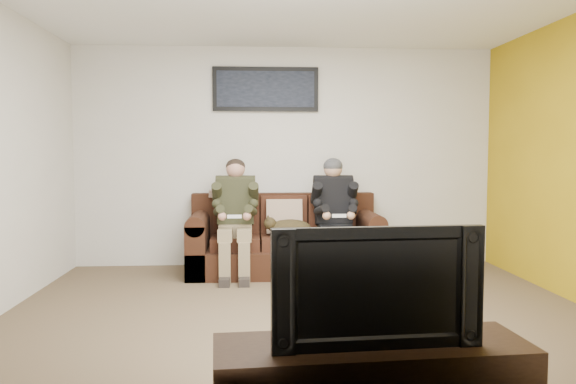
{
  "coord_description": "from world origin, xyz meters",
  "views": [
    {
      "loc": [
        -0.41,
        -4.48,
        1.35
      ],
      "look_at": [
        -0.04,
        1.2,
        0.95
      ],
      "focal_mm": 35.0,
      "sensor_mm": 36.0,
      "label": 1
    }
  ],
  "objects": [
    {
      "name": "cat",
      "position": [
        -0.01,
        1.64,
        0.53
      ],
      "size": [
        0.66,
        0.26,
        0.24
      ],
      "color": "#46381B",
      "rests_on": "sofa"
    },
    {
      "name": "throw_blanket",
      "position": [
        -0.69,
        2.09,
        0.87
      ],
      "size": [
        0.44,
        0.21,
        0.08
      ],
      "primitive_type": "cube",
      "color": "tan",
      "rests_on": "sofa"
    },
    {
      "name": "floor",
      "position": [
        0.0,
        0.0,
        0.0
      ],
      "size": [
        5.0,
        5.0,
        0.0
      ],
      "primitive_type": "plane",
      "color": "brown",
      "rests_on": "ground"
    },
    {
      "name": "wall_back",
      "position": [
        0.0,
        2.25,
        1.3
      ],
      "size": [
        5.0,
        0.0,
        5.0
      ],
      "primitive_type": "plane",
      "rotation": [
        1.57,
        0.0,
        0.0
      ],
      "color": "beige",
      "rests_on": "ground"
    },
    {
      "name": "framed_poster",
      "position": [
        -0.24,
        2.22,
        2.1
      ],
      "size": [
        1.25,
        0.05,
        0.52
      ],
      "color": "black",
      "rests_on": "wall_back"
    },
    {
      "name": "wall_front",
      "position": [
        0.0,
        -2.25,
        1.3
      ],
      "size": [
        5.0,
        0.0,
        5.0
      ],
      "primitive_type": "plane",
      "rotation": [
        -1.57,
        0.0,
        0.0
      ],
      "color": "beige",
      "rests_on": "ground"
    },
    {
      "name": "sofa",
      "position": [
        -0.04,
        1.83,
        0.33
      ],
      "size": [
        2.13,
        0.92,
        0.87
      ],
      "color": "black",
      "rests_on": "ground"
    },
    {
      "name": "person_right",
      "position": [
        0.51,
        1.65,
        0.72
      ],
      "size": [
        0.51,
        0.86,
        1.29
      ],
      "color": "black",
      "rests_on": "sofa"
    },
    {
      "name": "throw_pillow",
      "position": [
        -0.04,
        1.87,
        0.62
      ],
      "size": [
        0.41,
        0.19,
        0.4
      ],
      "primitive_type": "cube",
      "rotation": [
        -0.21,
        0.0,
        0.0
      ],
      "color": "tan",
      "rests_on": "sofa"
    },
    {
      "name": "person_left",
      "position": [
        -0.59,
        1.65,
        0.72
      ],
      "size": [
        0.51,
        0.87,
        1.28
      ],
      "color": "#8B7857",
      "rests_on": "sofa"
    },
    {
      "name": "television",
      "position": [
        0.15,
        -1.95,
        0.74
      ],
      "size": [
        0.97,
        0.19,
        0.56
      ],
      "primitive_type": "imported",
      "rotation": [
        0.0,
        0.0,
        0.07
      ],
      "color": "black",
      "rests_on": "tv_stand"
    }
  ]
}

